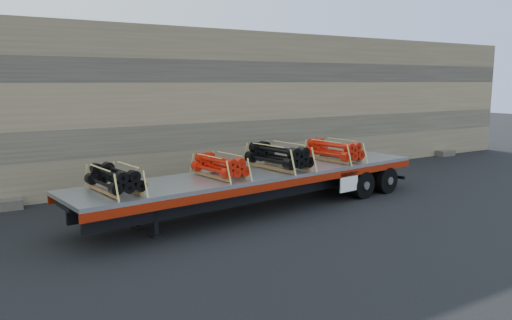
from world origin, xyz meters
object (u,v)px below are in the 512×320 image
Objects in this scene: bundle_midrear at (278,157)px; bundle_front at (115,180)px; bundle_midfront at (220,166)px; bundle_rear at (334,151)px; trailer at (261,190)px.

bundle_front is at bearing 180.00° from bundle_midrear.
bundle_rear is (5.64, 0.63, 0.04)m from bundle_midfront.
trailer is 4.01m from bundle_rear.
bundle_midrear is 1.09× the size of bundle_rear.
bundle_midfront is at bearing 180.00° from bundle_midrear.
bundle_front is at bearing 180.00° from bundle_rear.
bundle_rear is at bearing 0.00° from bundle_front.
trailer is 2.12m from bundle_midfront.
bundle_front is 1.02× the size of bundle_midfront.
bundle_front is 6.40m from bundle_midrear.
bundle_midrear is at bearing -180.00° from bundle_rear.
bundle_front is (-5.54, -0.62, 1.08)m from trailer.
bundle_rear reaches higher than bundle_midfront.
trailer is 1.43m from bundle_midrear.
bundle_midfront reaches higher than trailer.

